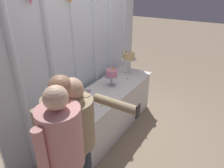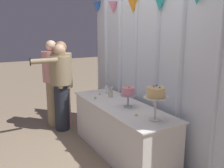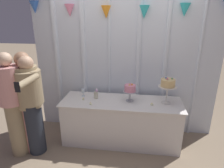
# 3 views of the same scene
# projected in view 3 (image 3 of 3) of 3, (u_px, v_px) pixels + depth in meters

# --- Properties ---
(ground_plane) EXTENTS (24.00, 24.00, 0.00)m
(ground_plane) POSITION_uv_depth(u_px,v_px,m) (120.00, 144.00, 3.31)
(ground_plane) COLOR gray
(draped_curtain) EXTENTS (3.24, 0.17, 2.51)m
(draped_curtain) POSITION_uv_depth(u_px,v_px,m) (121.00, 62.00, 3.39)
(draped_curtain) COLOR silver
(draped_curtain) RESTS_ON ground_plane
(cake_table) EXTENTS (1.97, 0.67, 0.75)m
(cake_table) POSITION_uv_depth(u_px,v_px,m) (121.00, 121.00, 3.28)
(cake_table) COLOR white
(cake_table) RESTS_ON ground_plane
(cake_display_nearleft) EXTENTS (0.22, 0.22, 0.31)m
(cake_display_nearleft) POSITION_uv_depth(u_px,v_px,m) (130.00, 89.00, 3.10)
(cake_display_nearleft) COLOR #B2B2B7
(cake_display_nearleft) RESTS_ON cake_table
(cake_display_nearright) EXTENTS (0.29, 0.29, 0.43)m
(cake_display_nearright) POSITION_uv_depth(u_px,v_px,m) (168.00, 84.00, 2.99)
(cake_display_nearright) COLOR silver
(cake_display_nearright) RESTS_ON cake_table
(wine_glass) EXTENTS (0.06, 0.06, 0.13)m
(wine_glass) POSITION_uv_depth(u_px,v_px,m) (83.00, 91.00, 3.34)
(wine_glass) COLOR silver
(wine_glass) RESTS_ON cake_table
(flower_vase) EXTENTS (0.08, 0.08, 0.17)m
(flower_vase) POSITION_uv_depth(u_px,v_px,m) (96.00, 94.00, 3.26)
(flower_vase) COLOR beige
(flower_vase) RESTS_ON cake_table
(tealight_far_left) EXTENTS (0.04, 0.04, 0.03)m
(tealight_far_left) POSITION_uv_depth(u_px,v_px,m) (83.00, 99.00, 3.22)
(tealight_far_left) COLOR beige
(tealight_far_left) RESTS_ON cake_table
(tealight_near_left) EXTENTS (0.04, 0.04, 0.04)m
(tealight_near_left) POSITION_uv_depth(u_px,v_px,m) (91.00, 104.00, 3.04)
(tealight_near_left) COLOR beige
(tealight_near_left) RESTS_ON cake_table
(tealight_near_right) EXTENTS (0.05, 0.05, 0.04)m
(tealight_near_right) POSITION_uv_depth(u_px,v_px,m) (152.00, 104.00, 3.02)
(tealight_near_right) COLOR beige
(tealight_near_right) RESTS_ON cake_table
(guest_man_pink_jacket) EXTENTS (0.50, 0.50, 1.61)m
(guest_man_pink_jacket) POSITION_uv_depth(u_px,v_px,m) (28.00, 101.00, 2.92)
(guest_man_pink_jacket) COLOR #D6938E
(guest_man_pink_jacket) RESTS_ON ground_plane
(guest_man_dark_suit) EXTENTS (0.52, 0.38, 1.62)m
(guest_man_dark_suit) POSITION_uv_depth(u_px,v_px,m) (13.00, 102.00, 2.82)
(guest_man_dark_suit) COLOR #9E8966
(guest_man_dark_suit) RESTS_ON ground_plane
(guest_girl_blue_dress) EXTENTS (0.49, 0.79, 1.56)m
(guest_girl_blue_dress) POSITION_uv_depth(u_px,v_px,m) (31.00, 103.00, 2.86)
(guest_girl_blue_dress) COLOR #282D38
(guest_girl_blue_dress) RESTS_ON ground_plane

